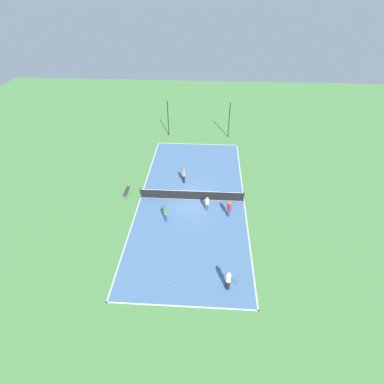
{
  "coord_description": "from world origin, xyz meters",
  "views": [
    {
      "loc": [
        1.4,
        -23.26,
        18.05
      ],
      "look_at": [
        0.0,
        0.0,
        0.9
      ],
      "focal_mm": 28.0,
      "sensor_mm": 36.0,
      "label": 1
    }
  ],
  "objects": [
    {
      "name": "fence_post_back_right",
      "position": [
        4.03,
        14.2,
        2.39
      ],
      "size": [
        0.12,
        0.12,
        4.78
      ],
      "color": "black",
      "rests_on": "ground_plane"
    },
    {
      "name": "player_far_white",
      "position": [
        1.49,
        -1.55,
        0.86
      ],
      "size": [
        0.58,
        0.99,
        1.47
      ],
      "rotation": [
        0.0,
        0.0,
        1.28
      ],
      "color": "#4C4C51",
      "rests_on": "court_surface"
    },
    {
      "name": "player_coach_red",
      "position": [
        3.48,
        -2.31,
        0.95
      ],
      "size": [
        0.39,
        0.95,
        1.62
      ],
      "rotation": [
        0.0,
        0.0,
        4.78
      ],
      "color": "navy",
      "rests_on": "court_surface"
    },
    {
      "name": "tennis_ball_left_sideline",
      "position": [
        -1.03,
        -9.91,
        0.06
      ],
      "size": [
        0.07,
        0.07,
        0.07
      ],
      "primitive_type": "sphere",
      "color": "#CCE033",
      "rests_on": "court_surface"
    },
    {
      "name": "player_baseline_gray",
      "position": [
        -1.04,
        2.87,
        1.02
      ],
      "size": [
        0.68,
        0.99,
        1.73
      ],
      "rotation": [
        0.0,
        0.0,
        1.98
      ],
      "color": "black",
      "rests_on": "court_surface"
    },
    {
      "name": "player_far_green",
      "position": [
        -2.15,
        -3.27,
        0.89
      ],
      "size": [
        0.58,
        0.99,
        1.53
      ],
      "rotation": [
        0.0,
        0.0,
        1.86
      ],
      "color": "navy",
      "rests_on": "court_surface"
    },
    {
      "name": "tennis_ball_midcourt",
      "position": [
        1.64,
        -4.33,
        0.06
      ],
      "size": [
        0.07,
        0.07,
        0.07
      ],
      "primitive_type": "sphere",
      "color": "#CCE033",
      "rests_on": "court_surface"
    },
    {
      "name": "tennis_ball_right_alley",
      "position": [
        -2.77,
        -4.16,
        0.06
      ],
      "size": [
        0.07,
        0.07,
        0.07
      ],
      "primitive_type": "sphere",
      "color": "#CCE033",
      "rests_on": "court_surface"
    },
    {
      "name": "bench",
      "position": [
        -6.58,
        0.41,
        0.39
      ],
      "size": [
        0.36,
        1.6,
        0.45
      ],
      "rotation": [
        0.0,
        0.0,
        1.57
      ],
      "color": "#333338",
      "rests_on": "ground_plane"
    },
    {
      "name": "tennis_net",
      "position": [
        0.0,
        0.0,
        0.57
      ],
      "size": [
        10.09,
        0.1,
        1.08
      ],
      "color": "black",
      "rests_on": "court_surface"
    },
    {
      "name": "court_surface",
      "position": [
        0.0,
        0.0,
        0.01
      ],
      "size": [
        10.29,
        23.59,
        0.02
      ],
      "color": "#4C729E",
      "rests_on": "ground_plane"
    },
    {
      "name": "tennis_ball_near_net",
      "position": [
        -0.83,
        -1.79,
        0.06
      ],
      "size": [
        0.07,
        0.07,
        0.07
      ],
      "primitive_type": "sphere",
      "color": "#CCE033",
      "rests_on": "court_surface"
    },
    {
      "name": "fence_post_back_left",
      "position": [
        -4.03,
        14.2,
        2.39
      ],
      "size": [
        0.12,
        0.12,
        4.78
      ],
      "color": "black",
      "rests_on": "ground_plane"
    },
    {
      "name": "ground_plane",
      "position": [
        0.0,
        0.0,
        0.0
      ],
      "size": [
        80.0,
        80.0,
        0.0
      ],
      "primitive_type": "plane",
      "color": "#518E47"
    },
    {
      "name": "player_near_white",
      "position": [
        3.11,
        -10.17,
        1.02
      ],
      "size": [
        0.9,
        0.89,
        1.74
      ],
      "rotation": [
        0.0,
        0.0,
        5.52
      ],
      "color": "black",
      "rests_on": "court_surface"
    }
  ]
}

